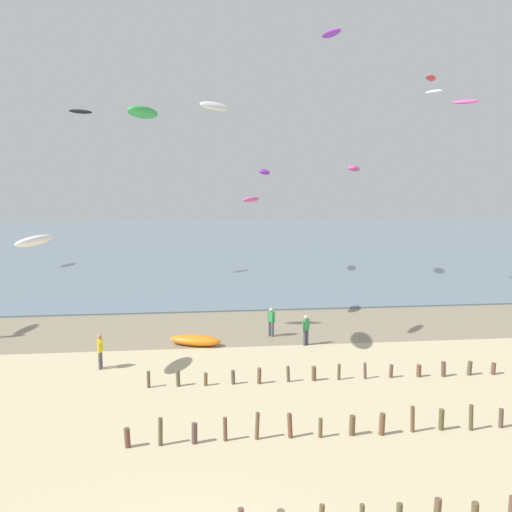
% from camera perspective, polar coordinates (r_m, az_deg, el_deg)
% --- Properties ---
extents(wet_sand_strip, '(120.00, 8.04, 0.01)m').
position_cam_1_polar(wet_sand_strip, '(36.51, -6.71, -7.02)').
color(wet_sand_strip, gray).
rests_on(wet_sand_strip, ground).
extents(sea, '(160.00, 70.00, 0.10)m').
position_cam_1_polar(sea, '(74.83, -6.49, 1.03)').
color(sea, slate).
rests_on(sea, ground).
extents(groyne_mid, '(15.17, 0.38, 1.02)m').
position_cam_1_polar(groyne_mid, '(22.60, 7.54, -15.94)').
color(groyne_mid, brown).
rests_on(groyne_mid, ground).
extents(groyne_far, '(20.13, 0.36, 0.77)m').
position_cam_1_polar(groyne_far, '(28.42, 10.65, -10.99)').
color(groyne_far, brown).
rests_on(groyne_far, ground).
extents(person_mid_beach, '(0.43, 0.43, 1.71)m').
position_cam_1_polar(person_mid_beach, '(34.49, 1.47, -6.32)').
color(person_mid_beach, '#4C4C56').
rests_on(person_mid_beach, ground).
extents(person_by_waterline, '(0.23, 0.57, 1.71)m').
position_cam_1_polar(person_by_waterline, '(30.10, -14.88, -8.84)').
color(person_by_waterline, '#4C4C56').
rests_on(person_by_waterline, ground).
extents(person_left_flank, '(0.47, 0.40, 1.71)m').
position_cam_1_polar(person_left_flank, '(32.95, 4.86, -7.06)').
color(person_left_flank, '#4C4C56').
rests_on(person_left_flank, ground).
extents(grounded_kite, '(3.12, 1.96, 0.59)m').
position_cam_1_polar(grounded_kite, '(33.12, -5.91, -8.12)').
color(grounded_kite, orange).
rests_on(grounded_kite, ground).
extents(kite_aloft_0, '(2.26, 1.98, 0.56)m').
position_cam_1_polar(kite_aloft_0, '(55.06, 19.59, 13.92)').
color(kite_aloft_0, '#E54C99').
extents(kite_aloft_1, '(1.82, 3.55, 0.61)m').
position_cam_1_polar(kite_aloft_1, '(29.04, -10.91, 13.50)').
color(kite_aloft_1, green).
extents(kite_aloft_2, '(1.27, 2.03, 0.34)m').
position_cam_1_polar(kite_aloft_2, '(52.30, 16.86, 14.98)').
color(kite_aloft_2, white).
extents(kite_aloft_3, '(1.52, 2.08, 0.37)m').
position_cam_1_polar(kite_aloft_3, '(42.90, 16.57, 16.21)').
color(kite_aloft_3, red).
extents(kite_aloft_4, '(1.64, 1.98, 0.43)m').
position_cam_1_polar(kite_aloft_4, '(37.35, -0.48, 5.51)').
color(kite_aloft_4, '#E54C99').
extents(kite_aloft_5, '(2.14, 1.89, 0.51)m').
position_cam_1_polar(kite_aloft_5, '(52.25, -16.63, 13.27)').
color(kite_aloft_5, black).
extents(kite_aloft_8, '(1.87, 3.29, 0.80)m').
position_cam_1_polar(kite_aloft_8, '(53.40, 0.80, 8.17)').
color(kite_aloft_8, purple).
extents(kite_aloft_9, '(2.29, 3.51, 0.74)m').
position_cam_1_polar(kite_aloft_9, '(52.40, 9.43, 8.39)').
color(kite_aloft_9, '#E54C99').
extents(kite_aloft_10, '(2.09, 2.21, 0.65)m').
position_cam_1_polar(kite_aloft_10, '(30.85, -4.00, 14.28)').
color(kite_aloft_10, white).
extents(kite_aloft_11, '(1.38, 2.83, 0.46)m').
position_cam_1_polar(kite_aloft_11, '(45.51, 7.29, 20.62)').
color(kite_aloft_11, purple).
extents(kite_aloft_12, '(1.78, 2.80, 0.66)m').
position_cam_1_polar(kite_aloft_12, '(28.05, -20.67, 1.39)').
color(kite_aloft_12, white).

